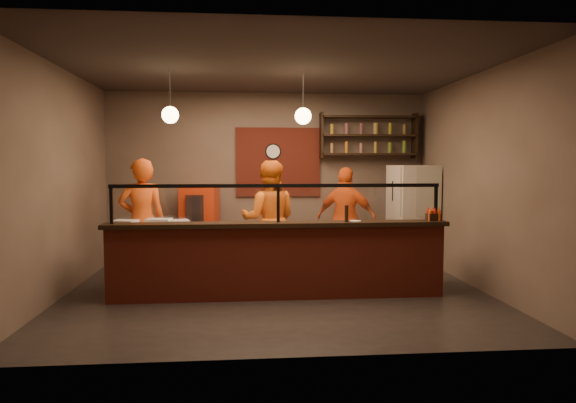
{
  "coord_description": "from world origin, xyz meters",
  "views": [
    {
      "loc": [
        -0.49,
        -7.26,
        1.83
      ],
      "look_at": [
        0.19,
        0.3,
        1.3
      ],
      "focal_mm": 32.0,
      "sensor_mm": 36.0,
      "label": 1
    }
  ],
  "objects": [
    {
      "name": "wall_clock",
      "position": [
        0.1,
        2.46,
        2.1
      ],
      "size": [
        0.3,
        0.04,
        0.3
      ],
      "primitive_type": "cylinder",
      "rotation": [
        1.57,
        0.0,
        0.0
      ],
      "color": "black",
      "rests_on": "wall_back"
    },
    {
      "name": "sneeze_guard",
      "position": [
        0.0,
        -0.3,
        1.37
      ],
      "size": [
        4.5,
        0.05,
        0.52
      ],
      "color": "white",
      "rests_on": "counter_ledge"
    },
    {
      "name": "wall_right",
      "position": [
        3.0,
        0.0,
        1.6
      ],
      "size": [
        0.0,
        5.0,
        5.0
      ],
      "primitive_type": "plane",
      "rotation": [
        1.57,
        0.0,
        -1.57
      ],
      "color": "brown",
      "rests_on": "floor"
    },
    {
      "name": "cook_left",
      "position": [
        -2.05,
        0.88,
        0.97
      ],
      "size": [
        0.79,
        0.6,
        1.94
      ],
      "primitive_type": "imported",
      "rotation": [
        0.0,
        0.0,
        3.35
      ],
      "color": "#D64D14",
      "rests_on": "floor"
    },
    {
      "name": "red_cooler",
      "position": [
        -1.26,
        2.15,
        0.74
      ],
      "size": [
        0.71,
        0.66,
        1.48
      ],
      "primitive_type": "cube",
      "rotation": [
        0.0,
        0.0,
        -0.14
      ],
      "color": "#BB2A0C",
      "rests_on": "floor"
    },
    {
      "name": "floor",
      "position": [
        0.0,
        0.0,
        0.0
      ],
      "size": [
        6.0,
        6.0,
        0.0
      ],
      "primitive_type": "plane",
      "color": "black",
      "rests_on": "ground"
    },
    {
      "name": "pizza_dough",
      "position": [
        0.8,
        0.33,
        0.91
      ],
      "size": [
        0.58,
        0.58,
        0.01
      ],
      "primitive_type": "cylinder",
      "rotation": [
        0.0,
        0.0,
        -0.07
      ],
      "color": "beige",
      "rests_on": "worktop"
    },
    {
      "name": "counter_ledge",
      "position": [
        0.0,
        -0.3,
        1.03
      ],
      "size": [
        4.7,
        0.37,
        0.06
      ],
      "primitive_type": "cube",
      "color": "black",
      "rests_on": "service_counter"
    },
    {
      "name": "wall_back",
      "position": [
        0.0,
        2.5,
        1.6
      ],
      "size": [
        6.0,
        0.0,
        6.0
      ],
      "primitive_type": "plane",
      "rotation": [
        1.57,
        0.0,
        0.0
      ],
      "color": "brown",
      "rests_on": "floor"
    },
    {
      "name": "service_counter",
      "position": [
        0.0,
        -0.3,
        0.5
      ],
      "size": [
        4.6,
        0.25,
        1.0
      ],
      "primitive_type": "cube",
      "color": "maroon",
      "rests_on": "floor"
    },
    {
      "name": "brick_patch",
      "position": [
        0.2,
        2.47,
        1.9
      ],
      "size": [
        1.6,
        0.04,
        1.3
      ],
      "primitive_type": "cube",
      "color": "maroon",
      "rests_on": "wall_back"
    },
    {
      "name": "condiment_caddy",
      "position": [
        2.2,
        -0.28,
        1.11
      ],
      "size": [
        0.2,
        0.17,
        0.1
      ],
      "primitive_type": "cube",
      "rotation": [
        0.0,
        0.0,
        0.14
      ],
      "color": "black",
      "rests_on": "counter_ledge"
    },
    {
      "name": "fridge",
      "position": [
        2.6,
        1.73,
        0.92
      ],
      "size": [
        0.85,
        0.81,
        1.84
      ],
      "primitive_type": "cube",
      "rotation": [
        0.0,
        0.0,
        0.13
      ],
      "color": "beige",
      "rests_on": "floor"
    },
    {
      "name": "worktop_cabinet",
      "position": [
        0.0,
        0.2,
        0.42
      ],
      "size": [
        4.6,
        0.75,
        0.85
      ],
      "primitive_type": "cube",
      "color": "gray",
      "rests_on": "floor"
    },
    {
      "name": "wall_left",
      "position": [
        -3.0,
        0.0,
        1.6
      ],
      "size": [
        0.0,
        5.0,
        5.0
      ],
      "primitive_type": "plane",
      "rotation": [
        1.57,
        0.0,
        1.57
      ],
      "color": "brown",
      "rests_on": "floor"
    },
    {
      "name": "rolling_pin",
      "position": [
        -1.86,
        0.15,
        0.93
      ],
      "size": [
        0.34,
        0.16,
        0.06
      ],
      "primitive_type": "cylinder",
      "rotation": [
        0.0,
        1.57,
        0.32
      ],
      "color": "yellow",
      "rests_on": "worktop"
    },
    {
      "name": "prep_tub_b",
      "position": [
        -1.41,
        0.17,
        0.98
      ],
      "size": [
        0.36,
        0.32,
        0.15
      ],
      "primitive_type": "cube",
      "rotation": [
        0.0,
        0.0,
        0.28
      ],
      "color": "silver",
      "rests_on": "worktop"
    },
    {
      "name": "wall_front",
      "position": [
        0.0,
        -2.5,
        1.6
      ],
      "size": [
        6.0,
        0.0,
        6.0
      ],
      "primitive_type": "plane",
      "rotation": [
        -1.57,
        0.0,
        0.0
      ],
      "color": "brown",
      "rests_on": "floor"
    },
    {
      "name": "ceiling",
      "position": [
        0.0,
        0.0,
        3.2
      ],
      "size": [
        6.0,
        6.0,
        0.0
      ],
      "primitive_type": "plane",
      "rotation": [
        3.14,
        0.0,
        0.0
      ],
      "color": "#322A27",
      "rests_on": "wall_back"
    },
    {
      "name": "small_plate",
      "position": [
        1.07,
        -0.3,
        1.07
      ],
      "size": [
        0.21,
        0.21,
        0.01
      ],
      "primitive_type": "cylinder",
      "rotation": [
        0.0,
        0.0,
        0.4
      ],
      "color": "silver",
      "rests_on": "counter_ledge"
    },
    {
      "name": "pepper_mill",
      "position": [
        0.94,
        -0.34,
        1.17
      ],
      "size": [
        0.05,
        0.05,
        0.23
      ],
      "primitive_type": "cylinder",
      "rotation": [
        0.0,
        0.0,
        0.01
      ],
      "color": "black",
      "rests_on": "counter_ledge"
    },
    {
      "name": "pendant_right",
      "position": [
        0.4,
        0.2,
        2.55
      ],
      "size": [
        0.24,
        0.24,
        0.77
      ],
      "color": "black",
      "rests_on": "ceiling"
    },
    {
      "name": "wall_shelving",
      "position": [
        1.9,
        2.32,
        2.4
      ],
      "size": [
        1.84,
        0.28,
        0.85
      ],
      "color": "black",
      "rests_on": "wall_back"
    },
    {
      "name": "cook_mid",
      "position": [
        -0.06,
        1.04,
        0.96
      ],
      "size": [
        1.0,
        0.82,
        1.92
      ],
      "primitive_type": "imported",
      "rotation": [
        0.0,
        0.0,
        3.03
      ],
      "color": "#D55F14",
      "rests_on": "floor"
    },
    {
      "name": "worktop",
      "position": [
        0.0,
        0.2,
        0.88
      ],
      "size": [
        4.6,
        0.75,
        0.05
      ],
      "primitive_type": "cube",
      "color": "silver",
      "rests_on": "worktop_cabinet"
    },
    {
      "name": "prep_tub_c",
      "position": [
        -2.15,
        0.15,
        0.98
      ],
      "size": [
        0.38,
        0.33,
        0.16
      ],
      "primitive_type": "cube",
      "rotation": [
        0.0,
        0.0,
        -0.25
      ],
      "color": "silver",
      "rests_on": "worktop"
    },
    {
      "name": "cook_right",
      "position": [
        1.32,
        1.51,
        0.9
      ],
      "size": [
        1.15,
        0.84,
        1.81
      ],
      "primitive_type": "imported",
      "rotation": [
        0.0,
        0.0,
        2.71
      ],
      "color": "#E55315",
      "rests_on": "floor"
    },
    {
      "name": "pendant_left",
      "position": [
        -1.5,
        0.2,
        2.55
      ],
      "size": [
        0.24,
        0.24,
        0.77
      ],
      "color": "black",
      "rests_on": "ceiling"
    },
    {
      "name": "prep_tub_a",
      "position": [
        -1.69,
        0.22,
        0.99
      ],
      "size": [
        0.37,
        0.31,
        0.17
      ],
      "primitive_type": "cube",
      "rotation": [
        0.0,
        0.0,
        -0.12
      ],
      "color": "white",
      "rests_on": "worktop"
    }
  ]
}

